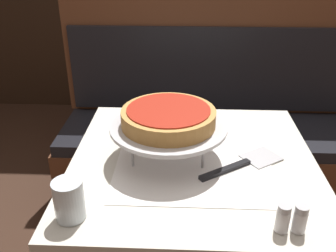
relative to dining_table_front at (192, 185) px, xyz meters
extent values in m
cube|color=beige|center=(0.00, 0.00, 0.08)|extent=(0.76, 0.76, 0.03)
cube|color=white|center=(0.00, 0.00, 0.10)|extent=(0.47, 0.47, 0.00)
cube|color=beige|center=(0.00, 0.00, 0.01)|extent=(0.75, 0.75, 0.13)
cube|color=#4C331E|center=(-0.34, 0.34, -0.28)|extent=(0.05, 0.05, 0.70)
cube|color=#4C331E|center=(0.34, 0.34, -0.28)|extent=(0.05, 0.05, 0.70)
cube|color=red|center=(-0.16, 1.63, 0.09)|extent=(0.67, 0.67, 0.03)
cube|color=white|center=(-0.16, 1.63, 0.11)|extent=(0.42, 0.42, 0.00)
cube|color=red|center=(-0.16, 1.63, 0.01)|extent=(0.67, 0.67, 0.13)
cube|color=#4C331E|center=(-0.47, 1.32, -0.28)|extent=(0.05, 0.05, 0.70)
cube|color=#4C331E|center=(0.14, 1.32, -0.28)|extent=(0.05, 0.05, 0.70)
cube|color=#4C331E|center=(-0.47, 1.93, -0.28)|extent=(0.05, 0.05, 0.70)
cube|color=#4C331E|center=(0.14, 1.93, -0.28)|extent=(0.05, 0.05, 0.70)
cube|color=brown|center=(0.14, 0.79, -0.44)|extent=(1.67, 0.51, 0.38)
cube|color=black|center=(0.14, 0.79, -0.22)|extent=(1.63, 0.50, 0.06)
cube|color=brown|center=(0.14, 1.01, 0.18)|extent=(1.67, 0.06, 0.72)
cube|color=black|center=(0.14, 0.97, 0.07)|extent=(1.60, 0.02, 0.46)
cylinder|color=#ADADB2|center=(-0.08, 0.13, 0.15)|extent=(0.01, 0.01, 0.09)
cylinder|color=#ADADB2|center=(-0.18, -0.05, 0.15)|extent=(0.01, 0.01, 0.09)
cylinder|color=#ADADB2|center=(0.03, -0.05, 0.15)|extent=(0.01, 0.01, 0.09)
cylinder|color=#ADADB2|center=(-0.08, 0.01, 0.19)|extent=(0.24, 0.24, 0.01)
cylinder|color=silver|center=(-0.08, 0.01, 0.20)|extent=(0.34, 0.34, 0.01)
cylinder|color=silver|center=(-0.08, 0.01, 0.21)|extent=(0.36, 0.36, 0.01)
cylinder|color=#C68E47|center=(-0.08, 0.01, 0.24)|extent=(0.28, 0.28, 0.05)
cylinder|color=#A82314|center=(-0.08, 0.01, 0.26)|extent=(0.25, 0.25, 0.01)
cube|color=#BCBCC1|center=(0.21, 0.01, 0.10)|extent=(0.14, 0.13, 0.00)
cube|color=black|center=(0.09, -0.07, 0.11)|extent=(0.16, 0.12, 0.01)
cylinder|color=silver|center=(-0.30, -0.28, 0.15)|extent=(0.07, 0.07, 0.10)
cylinder|color=silver|center=(0.20, -0.31, 0.13)|extent=(0.03, 0.03, 0.06)
cylinder|color=#B7B7BC|center=(0.20, -0.31, 0.17)|extent=(0.03, 0.03, 0.02)
cylinder|color=silver|center=(0.24, -0.31, 0.13)|extent=(0.03, 0.03, 0.06)
cylinder|color=#B7B7BC|center=(0.24, -0.31, 0.17)|extent=(0.03, 0.03, 0.02)
cube|color=black|center=(-0.16, 1.59, 0.12)|extent=(0.15, 0.15, 0.03)
cylinder|color=black|center=(-0.16, 1.59, 0.20)|extent=(0.01, 0.01, 0.13)
cylinder|color=white|center=(-0.16, 1.64, 0.19)|extent=(0.04, 0.04, 0.10)
cylinder|color=#99194C|center=(-0.16, 1.54, 0.19)|extent=(0.04, 0.04, 0.10)
camera|label=1|loc=(-0.03, -0.99, 0.72)|focal=40.00mm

